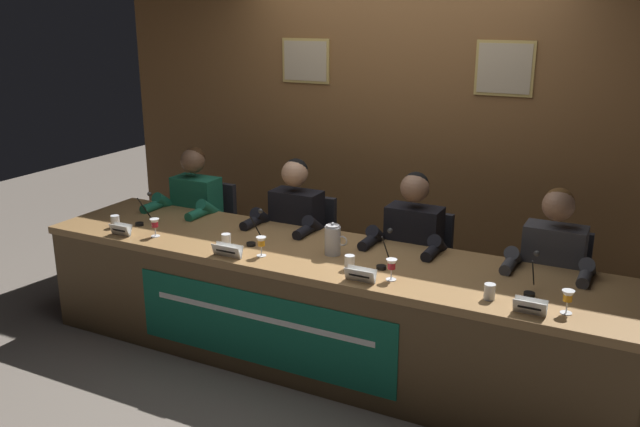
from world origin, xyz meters
TOP-DOWN VIEW (x-y plane):
  - ground_plane at (0.00, 0.00)m, footprint 12.00×12.00m
  - wall_back_panelled at (0.00, 1.35)m, footprint 5.08×0.14m
  - conference_table at (-0.00, -0.12)m, footprint 3.88×0.87m
  - chair_far_left at (-1.34, 0.62)m, footprint 0.44×0.45m
  - panelist_far_left at (-1.34, 0.42)m, footprint 0.51×0.48m
  - nameplate_far_left at (-1.34, -0.33)m, footprint 0.16×0.06m
  - juice_glass_far_left at (-1.12, -0.25)m, footprint 0.06×0.06m
  - water_cup_far_left at (-1.50, -0.22)m, footprint 0.06×0.06m
  - microphone_far_left at (-1.38, -0.07)m, footprint 0.06×0.17m
  - chair_center_left at (-0.45, 0.62)m, footprint 0.44×0.45m
  - panelist_center_left at (-0.45, 0.42)m, footprint 0.51×0.48m
  - nameplate_center_left at (-0.47, -0.35)m, footprint 0.20×0.06m
  - juice_glass_center_left at (-0.29, -0.24)m, footprint 0.06×0.06m
  - water_cup_center_left at (-0.58, -0.20)m, footprint 0.06×0.06m
  - microphone_center_left at (-0.45, -0.07)m, footprint 0.06×0.17m
  - chair_center_right at (0.45, 0.62)m, footprint 0.44×0.45m
  - panelist_center_right at (0.45, 0.42)m, footprint 0.51×0.48m
  - nameplate_center_right at (0.43, -0.34)m, footprint 0.18×0.06m
  - juice_glass_center_right at (0.57, -0.23)m, footprint 0.06×0.06m
  - water_cup_center_right at (0.29, -0.19)m, footprint 0.06×0.06m
  - microphone_center_right at (0.46, -0.06)m, footprint 0.06×0.17m
  - chair_far_right at (1.34, 0.62)m, footprint 0.44×0.45m
  - panelist_far_right at (1.34, 0.42)m, footprint 0.51×0.48m
  - nameplate_far_right at (1.36, -0.33)m, footprint 0.16×0.06m
  - juice_glass_far_right at (1.52, -0.24)m, footprint 0.06×0.06m
  - water_cup_far_right at (1.13, -0.25)m, footprint 0.06×0.06m
  - microphone_far_right at (1.31, -0.06)m, footprint 0.06×0.17m
  - water_pitcher_central at (0.10, -0.01)m, footprint 0.15×0.10m

SIDE VIEW (x-z plane):
  - ground_plane at x=0.00m, z-range 0.00..0.00m
  - chair_far_left at x=-1.34m, z-range -0.02..0.86m
  - chair_center_left at x=-0.45m, z-range -0.02..0.86m
  - chair_center_right at x=0.45m, z-range -0.02..0.86m
  - chair_far_right at x=1.34m, z-range -0.02..0.86m
  - conference_table at x=0.00m, z-range 0.15..0.90m
  - panelist_far_left at x=-1.34m, z-range 0.09..1.30m
  - panelist_center_left at x=-0.45m, z-range 0.09..1.30m
  - panelist_center_right at x=0.45m, z-range 0.09..1.30m
  - panelist_far_right at x=1.34m, z-range 0.09..1.30m
  - water_cup_far_left at x=-1.50m, z-range 0.75..0.83m
  - water_cup_center_left at x=-0.58m, z-range 0.75..0.83m
  - water_cup_center_right at x=0.29m, z-range 0.75..0.83m
  - water_cup_far_right at x=1.13m, z-range 0.75..0.83m
  - nameplate_far_left at x=-1.34m, z-range 0.75..0.83m
  - nameplate_center_right at x=0.43m, z-range 0.75..0.83m
  - nameplate_far_right at x=1.36m, z-range 0.75..0.83m
  - nameplate_center_left at x=-0.47m, z-range 0.75..0.83m
  - microphone_far_left at x=-1.38m, z-range 0.72..0.93m
  - microphone_center_left at x=-0.45m, z-range 0.72..0.93m
  - microphone_center_right at x=0.46m, z-range 0.72..0.93m
  - microphone_far_right at x=1.31m, z-range 0.72..0.93m
  - juice_glass_far_left at x=-1.12m, z-range 0.77..0.90m
  - juice_glass_center_left at x=-0.29m, z-range 0.77..0.90m
  - juice_glass_center_right at x=0.57m, z-range 0.77..0.90m
  - juice_glass_far_right at x=1.52m, z-range 0.77..0.90m
  - water_pitcher_central at x=0.10m, z-range 0.74..0.95m
  - wall_back_panelled at x=0.00m, z-range 0.00..2.60m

